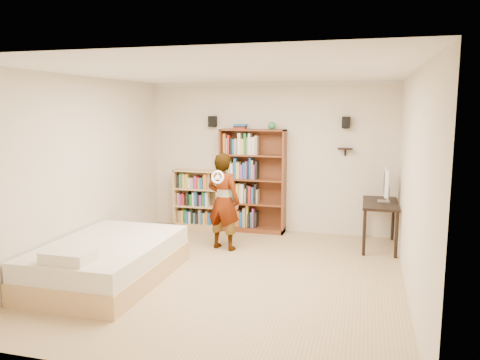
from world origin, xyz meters
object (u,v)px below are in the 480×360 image
object	(u,v)px
computer_desk	(379,225)
person	(223,201)
low_bookshelf	(198,199)
daybed	(108,256)
tall_bookshelf	(253,181)

from	to	relation	value
computer_desk	person	xyz separation A→B (m)	(-2.41, -0.73, 0.40)
low_bookshelf	daybed	xyz separation A→B (m)	(-0.18, -2.91, -0.23)
tall_bookshelf	daybed	bearing A→B (deg)	-113.34
low_bookshelf	computer_desk	bearing A→B (deg)	-8.04
daybed	person	world-z (taller)	person
computer_desk	tall_bookshelf	bearing A→B (deg)	168.37
low_bookshelf	person	size ratio (longest dim) A/B	0.71
computer_desk	daybed	distance (m)	4.25
computer_desk	person	world-z (taller)	person
daybed	person	xyz separation A→B (m)	(1.06, 1.71, 0.45)
person	tall_bookshelf	bearing A→B (deg)	-84.98
low_bookshelf	person	world-z (taller)	person
daybed	person	size ratio (longest dim) A/B	1.41
tall_bookshelf	daybed	xyz separation A→B (m)	(-1.25, -2.90, -0.61)
low_bookshelf	computer_desk	distance (m)	3.33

